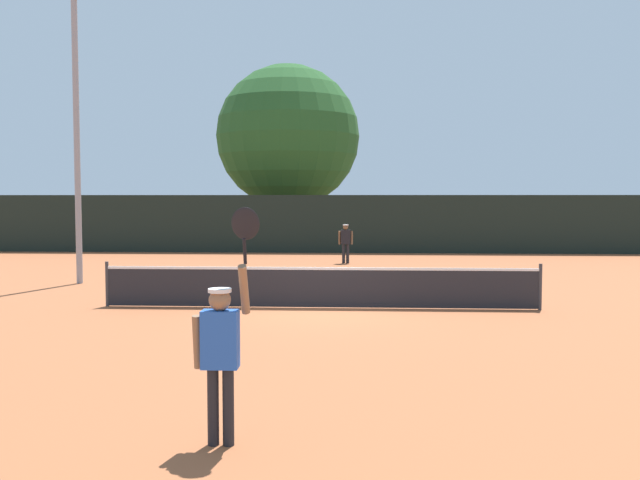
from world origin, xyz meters
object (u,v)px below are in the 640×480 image
(light_pole, at_px, (76,117))
(parked_car_mid, at_px, (380,230))
(player_receiving, at_px, (346,240))
(large_tree, at_px, (288,137))
(player_serving, at_px, (221,342))
(parked_car_near, at_px, (285,230))
(tennis_ball, at_px, (241,298))

(light_pole, bearing_deg, parked_car_mid, 62.39)
(player_receiving, relative_size, parked_car_mid, 0.35)
(light_pole, xyz_separation_m, large_tree, (4.57, 17.87, 0.95))
(large_tree, bearing_deg, player_serving, -85.64)
(large_tree, xyz_separation_m, parked_car_near, (-0.28, 0.77, -5.16))
(tennis_ball, xyz_separation_m, parked_car_near, (-1.12, 21.59, 0.74))
(light_pole, relative_size, large_tree, 0.89)
(light_pole, bearing_deg, large_tree, 75.66)
(tennis_ball, height_order, large_tree, large_tree)
(large_tree, bearing_deg, player_receiving, -73.02)
(tennis_ball, distance_m, light_pole, 7.90)
(player_receiving, height_order, tennis_ball, player_receiving)
(player_serving, height_order, parked_car_near, player_serving)
(player_receiving, distance_m, parked_car_near, 12.32)
(parked_car_near, bearing_deg, player_serving, -80.96)
(player_receiving, bearing_deg, parked_car_mid, -98.55)
(light_pole, relative_size, parked_car_near, 2.04)
(large_tree, height_order, parked_car_near, large_tree)
(tennis_ball, distance_m, parked_car_mid, 21.89)
(tennis_ball, height_order, parked_car_near, parked_car_near)
(tennis_ball, xyz_separation_m, light_pole, (-5.41, 2.96, 4.95))
(large_tree, distance_m, parked_car_near, 5.23)
(light_pole, bearing_deg, tennis_ball, -28.68)
(player_serving, relative_size, parked_car_near, 0.58)
(tennis_ball, distance_m, parked_car_near, 21.63)
(player_receiving, height_order, parked_car_near, parked_car_near)
(player_serving, height_order, tennis_ball, player_serving)
(player_receiving, height_order, parked_car_mid, parked_car_mid)
(parked_car_mid, bearing_deg, parked_car_near, 172.57)
(parked_car_mid, bearing_deg, player_serving, -100.84)
(light_pole, height_order, parked_car_near, light_pole)
(player_serving, distance_m, light_pole, 15.61)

